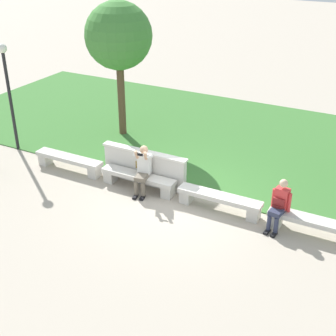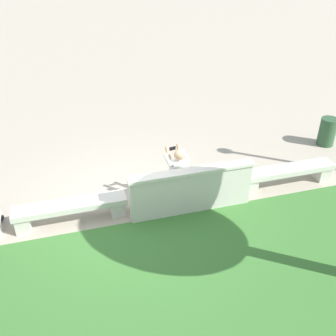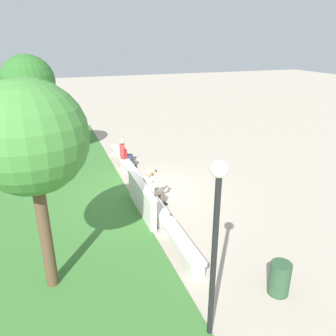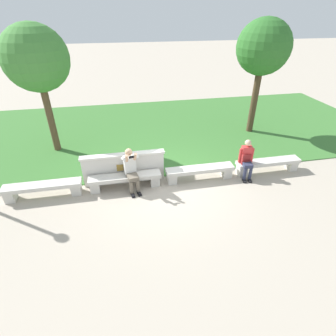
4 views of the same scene
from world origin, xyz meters
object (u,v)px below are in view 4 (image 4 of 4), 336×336
(bench_far, at_px, (268,164))
(tree_behind_wall, at_px, (36,59))
(backpack, at_px, (245,159))
(bench_mid, at_px, (200,171))
(person_distant, at_px, (247,158))
(tree_left_background, at_px, (263,48))
(bench_main, at_px, (43,188))
(bench_near, at_px, (125,179))
(person_photographer, at_px, (131,168))

(bench_far, relative_size, tree_behind_wall, 0.49)
(bench_far, height_order, backpack, backpack)
(bench_far, bearing_deg, bench_mid, 180.00)
(bench_mid, bearing_deg, tree_behind_wall, 147.69)
(bench_far, relative_size, person_distant, 1.74)
(tree_behind_wall, height_order, tree_left_background, tree_left_background)
(bench_main, distance_m, bench_near, 2.39)
(person_photographer, distance_m, backpack, 3.69)
(bench_far, bearing_deg, person_photographer, -179.05)
(bench_far, bearing_deg, tree_left_background, 73.54)
(bench_far, distance_m, person_photographer, 4.59)
(bench_far, relative_size, tree_left_background, 0.48)
(bench_mid, bearing_deg, bench_near, 180.00)
(bench_near, distance_m, tree_behind_wall, 4.99)
(bench_far, distance_m, tree_behind_wall, 8.45)
(bench_far, distance_m, tree_left_background, 4.68)
(bench_main, bearing_deg, backpack, -0.27)
(person_photographer, relative_size, person_distant, 1.05)
(bench_far, distance_m, backpack, 0.94)
(person_photographer, bearing_deg, person_distant, 0.16)
(tree_behind_wall, relative_size, tree_left_background, 0.98)
(tree_behind_wall, bearing_deg, person_photographer, -49.60)
(backpack, distance_m, tree_behind_wall, 7.60)
(bench_main, height_order, person_distant, person_distant)
(bench_main, bearing_deg, bench_mid, 0.00)
(person_photographer, bearing_deg, tree_behind_wall, 130.40)
(bench_near, distance_m, bench_far, 4.77)
(tree_behind_wall, bearing_deg, bench_mid, -32.31)
(bench_mid, relative_size, bench_far, 1.00)
(person_photographer, bearing_deg, bench_far, 0.95)
(bench_far, bearing_deg, bench_near, 180.00)
(bench_main, distance_m, tree_left_background, 9.34)
(bench_mid, bearing_deg, person_distant, -2.46)
(bench_main, distance_m, person_distant, 6.31)
(person_photographer, height_order, person_distant, person_photographer)
(bench_far, height_order, person_distant, person_distant)
(person_distant, relative_size, backpack, 2.94)
(backpack, bearing_deg, tree_left_background, 60.98)
(bench_far, relative_size, person_photographer, 1.66)
(bench_near, bearing_deg, person_photographer, -20.61)
(person_photographer, relative_size, backpack, 3.08)
(backpack, bearing_deg, person_distant, -58.82)
(tree_behind_wall, bearing_deg, person_distant, -26.17)
(bench_far, distance_m, person_distant, 0.93)
(tree_behind_wall, bearing_deg, bench_far, -22.99)
(bench_mid, distance_m, person_photographer, 2.23)
(bench_mid, xyz_separation_m, backpack, (1.51, -0.03, 0.32))
(bench_mid, height_order, person_distant, person_distant)
(bench_near, distance_m, person_distant, 3.93)
(bench_mid, height_order, person_photographer, person_photographer)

